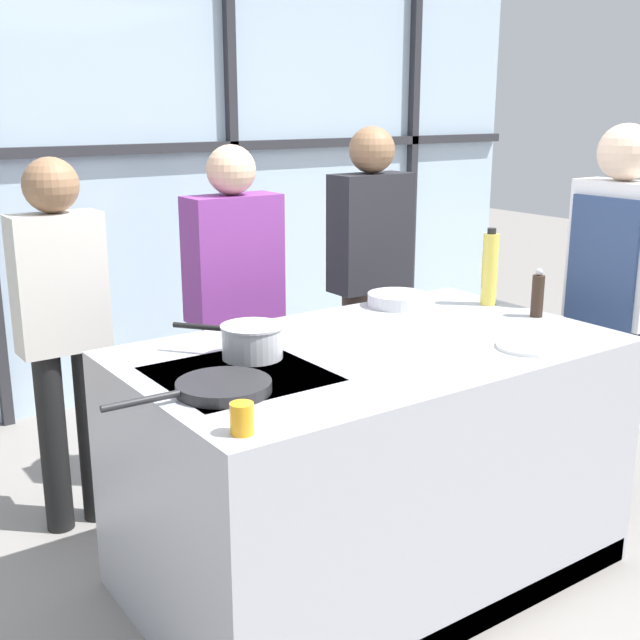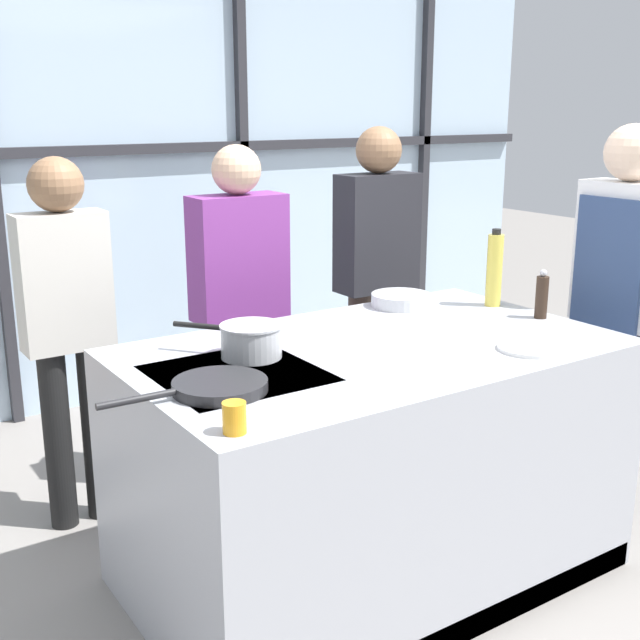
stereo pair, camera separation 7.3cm
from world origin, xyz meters
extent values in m
plane|color=gray|center=(0.00, 0.00, 0.00)|extent=(18.00, 18.00, 0.00)
cube|color=silver|center=(0.00, 2.45, 1.40)|extent=(6.40, 0.04, 2.80)
cube|color=#2D2D33|center=(0.00, 2.40, 1.54)|extent=(6.40, 0.06, 0.06)
cube|color=#2D2D33|center=(0.77, 2.40, 1.40)|extent=(0.06, 0.06, 2.80)
cube|color=#2D2D33|center=(2.30, 2.40, 1.40)|extent=(0.06, 0.06, 2.80)
cube|color=#A8AAB2|center=(0.00, 0.00, 0.47)|extent=(1.81, 1.08, 0.94)
cube|color=black|center=(-0.57, 0.00, 0.93)|extent=(0.52, 0.52, 0.01)
cube|color=black|center=(0.00, -0.52, 0.05)|extent=(1.78, 0.03, 0.10)
cylinder|color=#38383D|center=(-0.69, -0.12, 0.93)|extent=(0.13, 0.13, 0.01)
cylinder|color=#38383D|center=(-0.44, -0.12, 0.93)|extent=(0.13, 0.13, 0.01)
cylinder|color=#38383D|center=(-0.69, 0.12, 0.93)|extent=(0.13, 0.13, 0.01)
cylinder|color=#38383D|center=(-0.44, 0.12, 0.93)|extent=(0.13, 0.13, 0.01)
cylinder|color=#232838|center=(1.25, -0.22, 0.43)|extent=(0.13, 0.13, 0.86)
cylinder|color=#232838|center=(1.25, -0.04, 0.43)|extent=(0.13, 0.13, 0.86)
cube|color=white|center=(1.25, -0.13, 1.17)|extent=(0.18, 0.39, 0.62)
sphere|color=beige|center=(1.25, -0.13, 1.60)|extent=(0.24, 0.24, 0.24)
cube|color=navy|center=(1.15, -0.13, 0.95)|extent=(0.02, 0.33, 0.95)
cylinder|color=black|center=(-0.73, 1.04, 0.40)|extent=(0.12, 0.12, 0.80)
cylinder|color=black|center=(-0.90, 1.04, 0.40)|extent=(0.12, 0.12, 0.80)
cube|color=beige|center=(-0.82, 1.04, 1.09)|extent=(0.37, 0.16, 0.58)
sphere|color=#8C6647|center=(-0.82, 1.04, 1.49)|extent=(0.22, 0.22, 0.22)
cylinder|color=black|center=(0.10, 1.04, 0.41)|extent=(0.14, 0.14, 0.81)
cylinder|color=black|center=(-0.10, 1.04, 0.41)|extent=(0.14, 0.14, 0.81)
cube|color=#7A3384|center=(0.00, 1.04, 1.10)|extent=(0.44, 0.20, 0.58)
sphere|color=#D8AD8C|center=(0.00, 1.04, 1.51)|extent=(0.23, 0.23, 0.23)
cylinder|color=#47382D|center=(0.91, 1.04, 0.42)|extent=(0.14, 0.14, 0.85)
cylinder|color=#47382D|center=(0.72, 1.04, 0.42)|extent=(0.14, 0.14, 0.85)
cube|color=#232328|center=(0.82, 1.04, 1.15)|extent=(0.43, 0.20, 0.61)
sphere|color=#8C6647|center=(0.82, 1.04, 1.57)|extent=(0.24, 0.24, 0.24)
cylinder|color=#232326|center=(-0.69, -0.12, 0.96)|extent=(0.30, 0.30, 0.04)
cylinder|color=#B26B2D|center=(-0.69, -0.12, 0.97)|extent=(0.23, 0.23, 0.01)
cylinder|color=#232326|center=(-0.96, -0.12, 0.96)|extent=(0.24, 0.03, 0.02)
cylinder|color=silver|center=(-0.44, 0.12, 1.00)|extent=(0.21, 0.21, 0.12)
cylinder|color=silver|center=(-0.44, 0.12, 1.05)|extent=(0.22, 0.22, 0.01)
cylinder|color=black|center=(-0.57, 0.28, 1.04)|extent=(0.14, 0.16, 0.02)
cylinder|color=white|center=(0.44, -0.36, 0.95)|extent=(0.24, 0.24, 0.01)
cylinder|color=silver|center=(0.46, 0.41, 0.97)|extent=(0.26, 0.26, 0.06)
cylinder|color=#4C4C51|center=(0.46, 0.41, 0.99)|extent=(0.21, 0.21, 0.01)
cylinder|color=#E0CC4C|center=(0.81, 0.19, 1.10)|extent=(0.07, 0.07, 0.32)
cylinder|color=black|center=(0.81, 0.19, 1.27)|extent=(0.04, 0.04, 0.02)
cylinder|color=#332319|center=(0.82, -0.07, 1.03)|extent=(0.05, 0.05, 0.18)
sphere|color=#B2B2B7|center=(0.82, -0.07, 1.13)|extent=(0.03, 0.03, 0.03)
cylinder|color=orange|center=(-0.81, -0.44, 0.98)|extent=(0.07, 0.07, 0.09)
camera|label=1|loc=(-1.79, -2.20, 1.80)|focal=45.00mm
camera|label=2|loc=(-1.73, -2.24, 1.80)|focal=45.00mm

